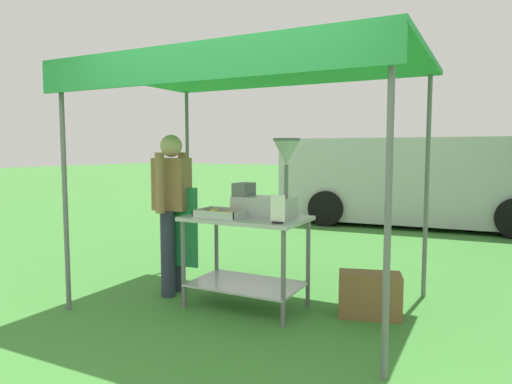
# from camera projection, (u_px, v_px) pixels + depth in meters

# --- Properties ---
(ground_plane) EXTENTS (70.00, 70.00, 0.00)m
(ground_plane) POSITION_uv_depth(u_px,v_px,m) (381.00, 229.00, 8.61)
(ground_plane) COLOR #3D7F33
(stall_canopy) EXTENTS (3.05, 2.08, 2.23)m
(stall_canopy) POSITION_uv_depth(u_px,v_px,m) (251.00, 74.00, 4.19)
(stall_canopy) COLOR slate
(stall_canopy) RESTS_ON ground
(donut_cart) EXTENTS (1.10, 0.67, 0.85)m
(donut_cart) POSITION_uv_depth(u_px,v_px,m) (246.00, 242.00, 4.24)
(donut_cart) COLOR #B7B7BC
(donut_cart) RESTS_ON ground
(donut_tray) EXTENTS (0.44, 0.33, 0.07)m
(donut_tray) POSITION_uv_depth(u_px,v_px,m) (222.00, 215.00, 4.17)
(donut_tray) COLOR #B7B7BC
(donut_tray) RESTS_ON donut_cart
(donut_fryer) EXTENTS (0.62, 0.28, 0.71)m
(donut_fryer) POSITION_uv_depth(u_px,v_px,m) (268.00, 190.00, 4.19)
(donut_fryer) COLOR #B7B7BC
(donut_fryer) RESTS_ON donut_cart
(menu_sign) EXTENTS (0.13, 0.05, 0.24)m
(menu_sign) POSITION_uv_depth(u_px,v_px,m) (278.00, 211.00, 3.81)
(menu_sign) COLOR black
(menu_sign) RESTS_ON donut_cart
(vendor) EXTENTS (0.46, 0.54, 1.61)m
(vendor) POSITION_uv_depth(u_px,v_px,m) (173.00, 206.00, 4.63)
(vendor) COLOR #2D3347
(vendor) RESTS_ON ground
(supply_crate) EXTENTS (0.59, 0.42, 0.38)m
(supply_crate) POSITION_uv_depth(u_px,v_px,m) (370.00, 295.00, 4.05)
(supply_crate) COLOR brown
(supply_crate) RESTS_ON ground
(van_silver) EXTENTS (5.31, 2.31, 1.69)m
(van_silver) POSITION_uv_depth(u_px,v_px,m) (418.00, 180.00, 9.08)
(van_silver) COLOR #BCBCC1
(van_silver) RESTS_ON ground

